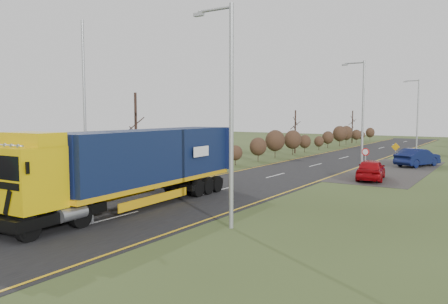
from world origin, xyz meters
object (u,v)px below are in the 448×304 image
at_px(lorry, 135,163).
at_px(streetlight_near, 229,107).
at_px(car_blue_sedan, 418,158).
at_px(speed_sign, 365,157).
at_px(car_red_hatchback, 371,170).

xyz_separation_m(lorry, streetlight_near, (5.96, -0.69, 2.69)).
xyz_separation_m(car_blue_sedan, streetlight_near, (-2.68, -26.66, 4.13)).
bearing_deg(streetlight_near, speed_sign, 88.93).
relative_size(streetlight_near, speed_sign, 4.35).
bearing_deg(car_blue_sedan, car_red_hatchback, 104.75).
bearing_deg(lorry, car_blue_sedan, 68.29).
relative_size(lorry, streetlight_near, 1.59).
relative_size(lorry, car_blue_sedan, 2.96).
height_order(car_red_hatchback, streetlight_near, streetlight_near).
xyz_separation_m(lorry, car_blue_sedan, (8.64, 25.97, -1.44)).
bearing_deg(car_red_hatchback, lorry, 55.16).
bearing_deg(lorry, speed_sign, 67.25).
bearing_deg(car_blue_sedan, speed_sign, 95.79).
xyz_separation_m(lorry, car_red_hatchback, (7.35, 15.57, -1.48)).
xyz_separation_m(car_red_hatchback, streetlight_near, (-1.38, -16.26, 4.17)).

